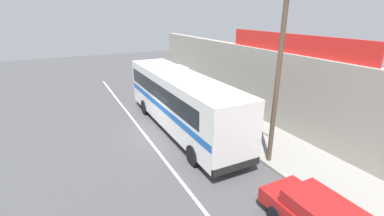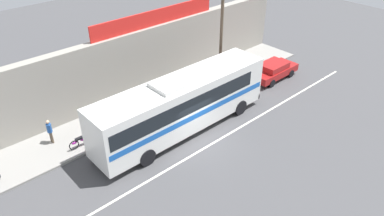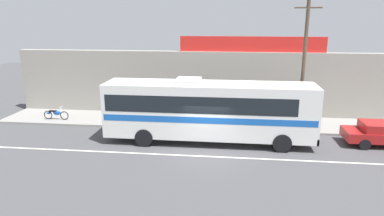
# 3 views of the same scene
# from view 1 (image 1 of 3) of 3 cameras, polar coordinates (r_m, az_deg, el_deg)

# --- Properties ---
(ground_plane) EXTENTS (70.00, 70.00, 0.00)m
(ground_plane) POSITION_cam_1_polar(r_m,az_deg,el_deg) (16.62, -7.29, -5.40)
(ground_plane) COLOR #444447
(sidewalk_slab) EXTENTS (30.00, 3.60, 0.14)m
(sidewalk_slab) POSITION_cam_1_polar(r_m,az_deg,el_deg) (18.79, 7.77, -2.14)
(sidewalk_slab) COLOR gray
(sidewalk_slab) RESTS_ON ground_plane
(storefront_facade) EXTENTS (30.00, 0.70, 4.80)m
(storefront_facade) POSITION_cam_1_polar(r_m,az_deg,el_deg) (19.33, 13.39, 5.40)
(storefront_facade) COLOR gray
(storefront_facade) RESTS_ON ground_plane
(storefront_billboard) EXTENTS (10.40, 0.12, 1.10)m
(storefront_billboard) POSITION_cam_1_polar(r_m,az_deg,el_deg) (16.89, 20.18, 12.92)
(storefront_billboard) COLOR red
(storefront_billboard) RESTS_ON storefront_facade
(road_center_stripe) EXTENTS (30.00, 0.14, 0.01)m
(road_center_stripe) POSITION_cam_1_polar(r_m,az_deg,el_deg) (16.41, -9.93, -5.89)
(road_center_stripe) COLOR silver
(road_center_stripe) RESTS_ON ground_plane
(intercity_bus) EXTENTS (12.16, 2.66, 3.78)m
(intercity_bus) POSITION_cam_1_polar(r_m,az_deg,el_deg) (16.42, -2.76, 2.17)
(intercity_bus) COLOR silver
(intercity_bus) RESTS_ON ground_plane
(utility_pole) EXTENTS (1.60, 0.22, 8.23)m
(utility_pole) POSITION_cam_1_polar(r_m,az_deg,el_deg) (12.44, 17.99, 6.56)
(utility_pole) COLOR brown
(utility_pole) RESTS_ON sidewalk_slab
(motorcycle_orange) EXTENTS (1.88, 0.56, 0.94)m
(motorcycle_orange) POSITION_cam_1_polar(r_m,az_deg,el_deg) (22.63, -2.29, 3.20)
(motorcycle_orange) COLOR black
(motorcycle_orange) RESTS_ON sidewalk_slab
(motorcycle_purple) EXTENTS (1.84, 0.56, 0.94)m
(motorcycle_purple) POSITION_cam_1_polar(r_m,az_deg,el_deg) (27.73, -6.71, 6.21)
(motorcycle_purple) COLOR black
(motorcycle_purple) RESTS_ON sidewalk_slab
(pedestrian_near_shop) EXTENTS (0.30, 0.48, 1.73)m
(pedestrian_near_shop) POSITION_cam_1_polar(r_m,az_deg,el_deg) (17.21, 11.22, -0.58)
(pedestrian_near_shop) COLOR black
(pedestrian_near_shop) RESTS_ON sidewalk_slab
(pedestrian_far_right) EXTENTS (0.30, 0.48, 1.58)m
(pedestrian_far_right) POSITION_cam_1_polar(r_m,az_deg,el_deg) (24.25, -0.24, 5.54)
(pedestrian_far_right) COLOR brown
(pedestrian_far_right) RESTS_ON sidewalk_slab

